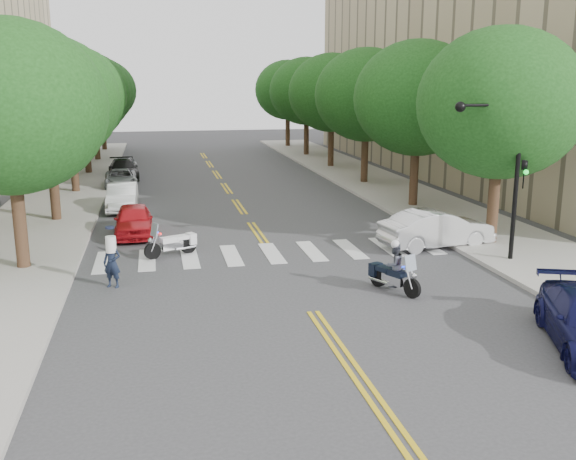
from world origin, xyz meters
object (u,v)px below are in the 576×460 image
object	(u,v)px
motorcycle_police	(393,268)
convertible	(437,229)
officer_standing	(112,263)
motorcycle_parked	(175,243)

from	to	relation	value
motorcycle_police	convertible	distance (m)	6.02
convertible	officer_standing	bearing A→B (deg)	93.33
officer_standing	convertible	xyz separation A→B (m)	(12.17, 2.61, -0.05)
convertible	motorcycle_parked	bearing A→B (deg)	76.47
motorcycle_police	officer_standing	distance (m)	8.82
motorcycle_parked	convertible	world-z (taller)	convertible
motorcycle_police	officer_standing	bearing A→B (deg)	-39.85
officer_standing	motorcycle_parked	bearing A→B (deg)	84.94
motorcycle_parked	officer_standing	bearing A→B (deg)	123.90
motorcycle_parked	officer_standing	world-z (taller)	officer_standing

